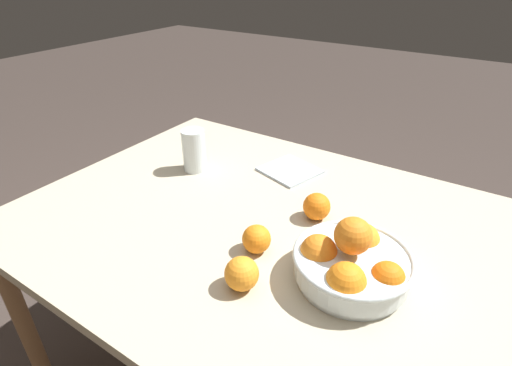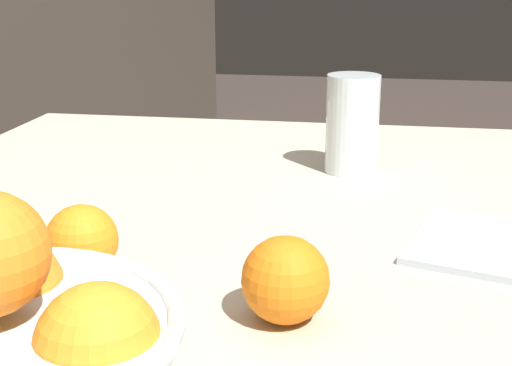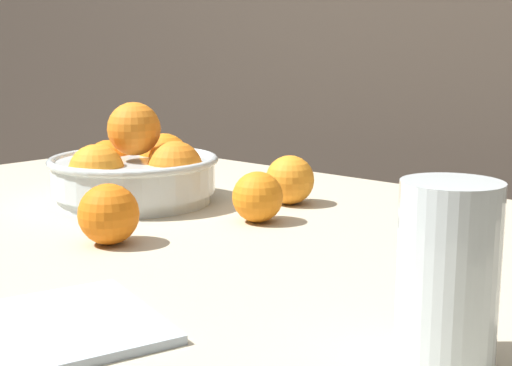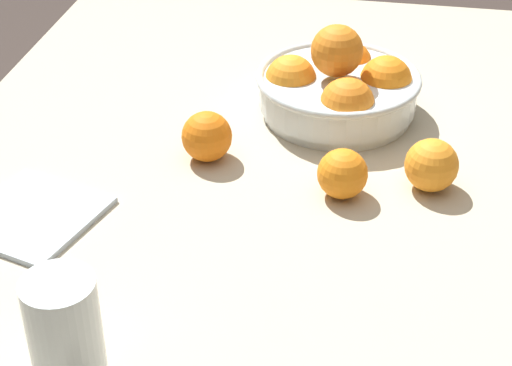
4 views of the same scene
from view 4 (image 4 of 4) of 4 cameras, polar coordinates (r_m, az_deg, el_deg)
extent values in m
cube|color=#B7AD93|center=(1.21, 0.09, -0.81)|extent=(1.43, 0.98, 0.03)
cylinder|color=#936B47|center=(2.03, -8.60, 2.36)|extent=(0.05, 0.05, 0.70)
cylinder|color=#936B47|center=(1.96, 16.14, -0.07)|extent=(0.05, 0.05, 0.70)
cylinder|color=silver|center=(1.38, 5.40, 4.90)|extent=(0.23, 0.23, 0.02)
cylinder|color=silver|center=(1.36, 5.47, 6.10)|extent=(0.25, 0.25, 0.05)
torus|color=silver|center=(1.35, 5.53, 7.03)|extent=(0.26, 0.26, 0.01)
sphere|color=orange|center=(1.29, 6.09, 5.24)|extent=(0.08, 0.08, 0.08)
sphere|color=orange|center=(1.36, 8.64, 6.69)|extent=(0.08, 0.08, 0.08)
sphere|color=orange|center=(1.42, 6.29, 7.91)|extent=(0.07, 0.07, 0.07)
sphere|color=orange|center=(1.35, 2.32, 6.85)|extent=(0.08, 0.08, 0.08)
sphere|color=orange|center=(1.32, 5.42, 8.77)|extent=(0.08, 0.08, 0.08)
cylinder|color=#F4A314|center=(0.89, -12.49, -10.47)|extent=(0.07, 0.07, 0.12)
cylinder|color=silver|center=(0.88, -12.58, -9.95)|extent=(0.07, 0.07, 0.14)
sphere|color=orange|center=(1.20, 11.62, 1.17)|extent=(0.07, 0.07, 0.07)
sphere|color=orange|center=(1.16, 5.78, 0.57)|extent=(0.07, 0.07, 0.07)
sphere|color=orange|center=(1.24, -3.30, 3.12)|extent=(0.07, 0.07, 0.07)
cube|color=silver|center=(1.17, -14.71, -2.14)|extent=(0.20, 0.20, 0.01)
camera|label=1|loc=(1.50, 37.17, 26.27)|focal=28.00mm
camera|label=2|loc=(1.65, -1.45, 20.41)|focal=50.00mm
camera|label=3|loc=(0.95, -47.11, -5.75)|focal=50.00mm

